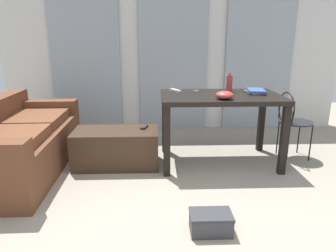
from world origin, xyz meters
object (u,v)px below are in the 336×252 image
object	(u,v)px
bottle_near	(229,84)
scissors	(198,91)
wire_chair	(291,117)
craft_table	(220,104)
shoebox	(211,222)
book_stack	(255,91)
tv_remote_primary	(144,127)
bowl	(225,95)
tv_remote_on_table	(175,90)
coffee_table	(117,148)
couch	(17,144)

from	to	relation	value
bottle_near	scissors	distance (m)	0.37
wire_chair	craft_table	bearing A→B (deg)	-173.52
wire_chair	shoebox	world-z (taller)	wire_chair
wire_chair	book_stack	size ratio (longest dim) A/B	2.68
tv_remote_primary	shoebox	xyz separation A→B (m)	(0.54, -1.38, -0.35)
shoebox	tv_remote_primary	bearing A→B (deg)	111.26
bowl	shoebox	size ratio (longest dim) A/B	0.59
book_stack	tv_remote_primary	world-z (taller)	book_stack
craft_table	tv_remote_on_table	size ratio (longest dim) A/B	7.17
coffee_table	craft_table	world-z (taller)	craft_table
craft_table	bowl	bearing A→B (deg)	-93.35
coffee_table	couch	bearing A→B (deg)	-172.86
coffee_table	tv_remote_primary	distance (m)	0.39
bottle_near	couch	bearing A→B (deg)	-171.03
couch	bottle_near	bearing A→B (deg)	8.97
craft_table	bottle_near	distance (m)	0.31
book_stack	wire_chair	bearing A→B (deg)	4.47
bottle_near	bowl	bearing A→B (deg)	-108.43
book_stack	scissors	xyz separation A→B (m)	(-0.63, 0.17, -0.02)
book_stack	shoebox	bearing A→B (deg)	-116.98
wire_chair	bottle_near	world-z (taller)	bottle_near
wire_chair	tv_remote_on_table	size ratio (longest dim) A/B	4.36
coffee_table	tv_remote_on_table	bearing A→B (deg)	22.97
coffee_table	tv_remote_on_table	size ratio (longest dim) A/B	5.09
couch	scissors	distance (m)	2.09
couch	coffee_table	distance (m)	1.05
craft_table	scissors	world-z (taller)	scissors
wire_chair	coffee_table	bearing A→B (deg)	-175.62
tv_remote_on_table	shoebox	distance (m)	1.76
tv_remote_primary	wire_chair	bearing A→B (deg)	17.53
tv_remote_on_table	scissors	world-z (taller)	tv_remote_on_table
wire_chair	shoebox	size ratio (longest dim) A/B	2.57
bottle_near	tv_remote_on_table	bearing A→B (deg)	175.49
couch	bowl	bearing A→B (deg)	-1.94
tv_remote_on_table	tv_remote_primary	world-z (taller)	tv_remote_on_table
tv_remote_on_table	couch	bearing A→B (deg)	163.96
tv_remote_on_table	shoebox	bearing A→B (deg)	-113.59
coffee_table	tv_remote_on_table	world-z (taller)	tv_remote_on_table
couch	tv_remote_primary	distance (m)	1.37
couch	coffee_table	size ratio (longest dim) A/B	2.00
wire_chair	bottle_near	distance (m)	0.84
bowl	book_stack	distance (m)	0.53
couch	craft_table	distance (m)	2.25
bowl	tv_remote_primary	world-z (taller)	bowl
shoebox	craft_table	bearing A→B (deg)	76.83
couch	tv_remote_primary	world-z (taller)	couch
bottle_near	shoebox	distance (m)	1.80
couch	wire_chair	bearing A→B (deg)	5.32
coffee_table	book_stack	xyz separation A→B (m)	(1.58, 0.12, 0.61)
book_stack	tv_remote_primary	bearing A→B (deg)	-178.09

